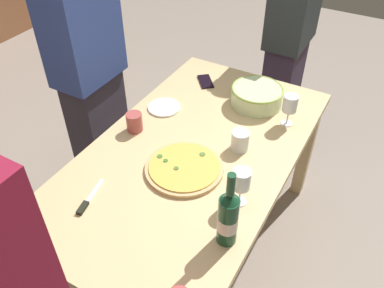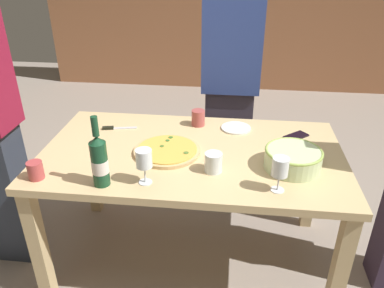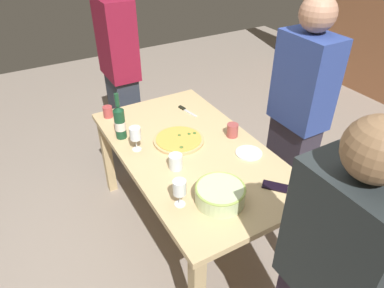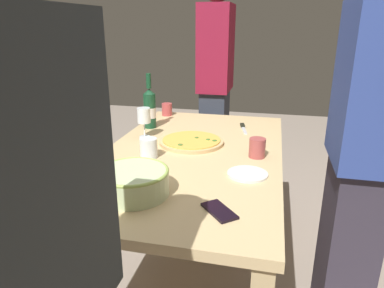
% 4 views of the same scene
% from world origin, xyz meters
% --- Properties ---
extents(ground_plane, '(8.00, 8.00, 0.00)m').
position_xyz_m(ground_plane, '(0.00, 0.00, 0.00)').
color(ground_plane, gray).
extents(dining_table, '(1.60, 0.90, 0.75)m').
position_xyz_m(dining_table, '(0.00, 0.00, 0.66)').
color(dining_table, '#D5B77F').
rests_on(dining_table, ground).
extents(pizza, '(0.35, 0.35, 0.03)m').
position_xyz_m(pizza, '(-0.13, -0.03, 0.76)').
color(pizza, tan).
rests_on(pizza, dining_table).
extents(serving_bowl, '(0.28, 0.28, 0.10)m').
position_xyz_m(serving_bowl, '(0.51, -0.11, 0.80)').
color(serving_bowl, beige).
rests_on(serving_bowl, dining_table).
extents(wine_bottle, '(0.08, 0.08, 0.34)m').
position_xyz_m(wine_bottle, '(-0.37, -0.36, 0.88)').
color(wine_bottle, '#164328').
rests_on(wine_bottle, dining_table).
extents(wine_glass_near_pizza, '(0.07, 0.07, 0.17)m').
position_xyz_m(wine_glass_near_pizza, '(0.42, -0.32, 0.87)').
color(wine_glass_near_pizza, white).
rests_on(wine_glass_near_pizza, dining_table).
extents(wine_glass_by_bottle, '(0.08, 0.08, 0.17)m').
position_xyz_m(wine_glass_by_bottle, '(-0.18, -0.32, 0.87)').
color(wine_glass_by_bottle, white).
rests_on(wine_glass_by_bottle, dining_table).
extents(cup_amber, '(0.09, 0.09, 0.10)m').
position_xyz_m(cup_amber, '(0.13, -0.19, 0.80)').
color(cup_amber, white).
rests_on(cup_amber, dining_table).
extents(cup_ceramic, '(0.08, 0.08, 0.10)m').
position_xyz_m(cup_ceramic, '(0.00, 0.33, 0.80)').
color(cup_ceramic, '#AA4B48').
rests_on(cup_ceramic, dining_table).
extents(cup_spare, '(0.07, 0.07, 0.09)m').
position_xyz_m(cup_spare, '(-0.70, -0.35, 0.79)').
color(cup_spare, '#B24344').
rests_on(cup_spare, dining_table).
extents(side_plate, '(0.18, 0.18, 0.01)m').
position_xyz_m(side_plate, '(0.23, 0.30, 0.76)').
color(side_plate, white).
rests_on(side_plate, dining_table).
extents(cell_phone, '(0.15, 0.15, 0.01)m').
position_xyz_m(cell_phone, '(0.57, 0.23, 0.76)').
color(cell_phone, black).
rests_on(cell_phone, dining_table).
extents(pizza_knife, '(0.20, 0.06, 0.02)m').
position_xyz_m(pizza_knife, '(-0.49, 0.22, 0.76)').
color(pizza_knife, silver).
rests_on(pizza_knife, dining_table).
extents(person_guest_right, '(0.39, 0.24, 1.69)m').
position_xyz_m(person_guest_right, '(0.18, 0.76, 0.87)').
color(person_guest_right, '#332D3B').
rests_on(person_guest_right, ground).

